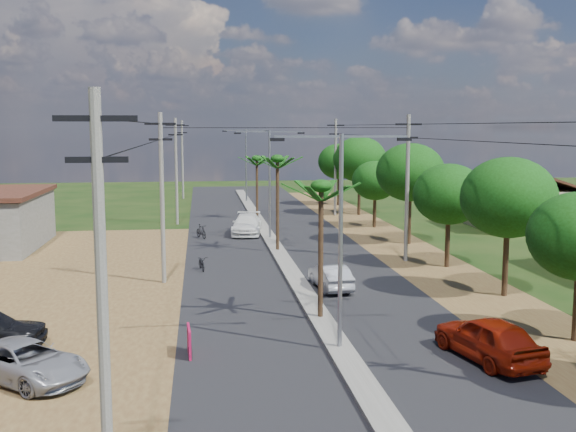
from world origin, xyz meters
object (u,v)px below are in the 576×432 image
car_red_near (488,339)px  roadside_sign (189,342)px  car_silver_mid (330,277)px  moto_rider_east (500,352)px  car_white_far (247,225)px  car_parked_silver (25,363)px

car_red_near → roadside_sign: size_ratio=3.60×
car_silver_mid → moto_rider_east: bearing=101.6°
car_white_far → roadside_sign: car_white_far is taller
car_white_far → moto_rider_east: bearing=-69.5°
car_silver_mid → car_white_far: car_white_far is taller
car_white_far → car_red_near: bearing=-69.7°
car_parked_silver → car_silver_mid: bearing=-9.2°
car_silver_mid → car_parked_silver: 16.49m
roadside_sign → car_red_near: bearing=-13.9°
moto_rider_east → car_white_far: bearing=-66.2°
car_silver_mid → car_parked_silver: bearing=36.1°
car_red_near → moto_rider_east: size_ratio=2.42×
car_silver_mid → roadside_sign: 11.61m
car_parked_silver → moto_rider_east: 15.95m
car_parked_silver → moto_rider_east: bearing=-53.5°
car_silver_mid → car_parked_silver: size_ratio=0.84×
car_white_far → car_parked_silver: (-9.24, -29.26, -0.12)m
car_red_near → moto_rider_east: car_red_near is taller
car_silver_mid → moto_rider_east: 12.26m
moto_rider_east → roadside_sign: 10.97m
roadside_sign → car_white_far: bearing=78.0°
car_parked_silver → roadside_sign: bearing=-32.4°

